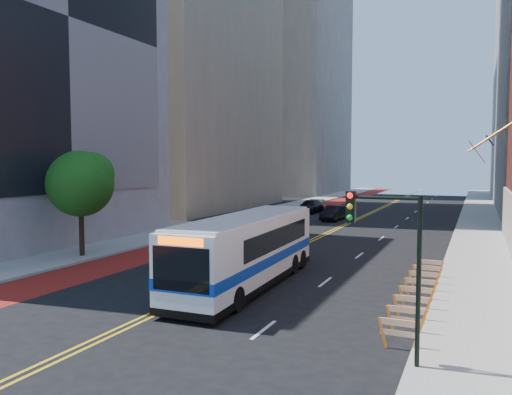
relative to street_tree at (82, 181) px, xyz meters
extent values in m
plane|color=black|center=(11.24, -6.04, -4.91)|extent=(160.00, 160.00, 0.00)
cube|color=gray|center=(-0.76, 23.96, -4.84)|extent=(4.00, 140.00, 0.15)
cube|color=gray|center=(23.24, 23.96, -4.84)|extent=(4.00, 140.00, 0.15)
cube|color=maroon|center=(3.14, 23.96, -4.91)|extent=(3.60, 140.00, 0.01)
cube|color=gold|center=(11.06, 23.96, -4.91)|extent=(0.14, 140.00, 0.01)
cube|color=gold|center=(11.42, 23.96, -4.91)|extent=(0.14, 140.00, 0.01)
cube|color=silver|center=(16.04, -8.04, -4.90)|extent=(0.14, 2.20, 0.01)
cube|color=silver|center=(16.04, -0.04, -4.90)|extent=(0.14, 2.20, 0.01)
cube|color=silver|center=(16.04, 7.96, -4.90)|extent=(0.14, 2.20, 0.01)
cube|color=silver|center=(16.04, 15.96, -4.90)|extent=(0.14, 2.20, 0.01)
cube|color=silver|center=(16.04, 23.96, -4.90)|extent=(0.14, 2.20, 0.01)
cube|color=silver|center=(16.04, 31.96, -4.90)|extent=(0.14, 2.20, 0.01)
cube|color=silver|center=(16.04, 39.96, -4.90)|extent=(0.14, 2.20, 0.01)
cube|color=silver|center=(16.04, 47.96, -4.90)|extent=(0.14, 2.20, 0.01)
cube|color=silver|center=(16.04, 55.96, -4.90)|extent=(0.14, 2.20, 0.01)
cube|color=silver|center=(16.04, 63.96, -4.90)|extent=(0.14, 2.20, 0.01)
cube|color=silver|center=(16.04, 71.96, -4.90)|extent=(0.14, 2.20, 0.01)
cube|color=silver|center=(16.04, 79.96, -4.90)|extent=(0.14, 2.20, 0.01)
cylinder|color=#A57F33|center=(23.94, 1.96, 2.69)|extent=(2.85, 0.12, 2.05)
cube|color=#B21419|center=(22.94, 1.96, 1.69)|extent=(0.75, 1.90, 1.05)
cube|color=navy|center=(23.49, 2.41, 2.24)|extent=(0.39, 0.85, 0.52)
cube|color=black|center=(-2.81, 1.96, 11.09)|extent=(0.30, 20.40, 24.00)
cube|color=slate|center=(-12.76, 71.96, 27.59)|extent=(20.00, 26.00, 65.00)
cube|color=orange|center=(20.29, -8.04, -4.41)|extent=(0.32, 0.06, 0.99)
cube|color=orange|center=(21.39, -8.04, -4.41)|extent=(0.32, 0.06, 0.99)
cube|color=orange|center=(20.84, -8.04, -4.01)|extent=(1.25, 0.05, 0.22)
cube|color=orange|center=(20.84, -8.04, -4.36)|extent=(1.25, 0.05, 0.18)
cube|color=orange|center=(20.29, -6.49, -4.41)|extent=(0.32, 0.06, 0.99)
cube|color=orange|center=(21.39, -6.49, -4.41)|extent=(0.32, 0.06, 0.99)
cube|color=orange|center=(20.84, -6.49, -4.01)|extent=(1.25, 0.05, 0.22)
cube|color=orange|center=(20.84, -6.49, -4.36)|extent=(1.25, 0.05, 0.18)
cube|color=orange|center=(20.29, -4.94, -4.41)|extent=(0.32, 0.06, 0.99)
cube|color=orange|center=(21.39, -4.94, -4.41)|extent=(0.32, 0.06, 0.99)
cube|color=orange|center=(20.84, -4.94, -4.01)|extent=(1.25, 0.05, 0.22)
cube|color=orange|center=(20.84, -4.94, -4.36)|extent=(1.25, 0.05, 0.18)
cube|color=orange|center=(20.29, -3.39, -4.41)|extent=(0.32, 0.06, 0.99)
cube|color=orange|center=(21.39, -3.39, -4.41)|extent=(0.32, 0.06, 0.99)
cube|color=orange|center=(20.84, -3.39, -4.01)|extent=(1.25, 0.05, 0.22)
cube|color=orange|center=(20.84, -3.39, -4.36)|extent=(1.25, 0.05, 0.18)
cube|color=orange|center=(20.29, -1.84, -4.41)|extent=(0.32, 0.06, 0.99)
cube|color=orange|center=(21.39, -1.84, -4.41)|extent=(0.32, 0.06, 0.99)
cube|color=orange|center=(20.84, -1.84, -4.01)|extent=(1.25, 0.05, 0.22)
cube|color=orange|center=(20.84, -1.84, -4.36)|extent=(1.25, 0.05, 0.18)
cube|color=orange|center=(20.29, -0.29, -4.41)|extent=(0.32, 0.06, 0.99)
cube|color=orange|center=(21.39, -0.29, -4.41)|extent=(0.32, 0.06, 0.99)
cube|color=orange|center=(20.84, -0.29, -4.01)|extent=(1.25, 0.05, 0.22)
cube|color=orange|center=(20.84, -0.29, -4.36)|extent=(1.25, 0.05, 0.18)
cube|color=orange|center=(20.29, 1.26, -4.41)|extent=(0.32, 0.06, 0.99)
cube|color=orange|center=(21.39, 1.26, -4.41)|extent=(0.32, 0.06, 0.99)
cube|color=orange|center=(20.84, 1.26, -4.01)|extent=(1.25, 0.05, 0.22)
cube|color=orange|center=(20.84, 1.26, -4.36)|extent=(1.25, 0.05, 0.18)
cube|color=orange|center=(20.29, 2.81, -4.41)|extent=(0.32, 0.06, 0.99)
cube|color=orange|center=(21.39, 2.81, -4.41)|extent=(0.32, 0.06, 0.99)
cube|color=orange|center=(20.84, 2.81, -4.01)|extent=(1.25, 0.05, 0.22)
cube|color=orange|center=(20.84, 2.81, -4.36)|extent=(1.25, 0.05, 0.18)
cylinder|color=black|center=(-0.06, -0.04, -3.16)|extent=(0.32, 0.32, 3.20)
sphere|color=#104B11|center=(-0.06, -0.04, -0.16)|extent=(4.20, 4.20, 4.20)
sphere|color=#104B11|center=(0.54, 0.36, 0.44)|extent=(2.80, 2.80, 2.80)
sphere|color=#104B11|center=(-0.56, -0.34, 0.24)|extent=(2.40, 2.40, 2.40)
cylinder|color=black|center=(21.54, -9.54, -2.26)|extent=(0.14, 0.14, 5.00)
cylinder|color=black|center=(20.54, -9.54, 0.14)|extent=(2.00, 0.10, 0.10)
cube|color=black|center=(19.54, -9.54, -0.16)|extent=(0.28, 0.22, 0.95)
sphere|color=red|center=(19.54, -9.68, 0.19)|extent=(0.18, 0.18, 0.18)
sphere|color=yellow|center=(19.54, -9.68, -0.14)|extent=(0.18, 0.18, 0.18)
sphere|color=#0CA526|center=(19.54, -9.68, -0.47)|extent=(0.18, 0.18, 0.18)
cube|color=silver|center=(12.77, -2.49, -3.04)|extent=(3.22, 12.76, 3.01)
cube|color=#0831A0|center=(12.77, -2.49, -3.49)|extent=(3.26, 12.80, 0.47)
cube|color=black|center=(12.74, -1.64, -2.54)|extent=(3.13, 8.96, 1.00)
cube|color=black|center=(13.01, -8.78, -2.80)|extent=(2.42, 0.20, 1.69)
cube|color=black|center=(12.53, 3.81, -2.59)|extent=(2.20, 0.19, 1.06)
cube|color=#FF5905|center=(13.01, -8.79, -1.75)|extent=(1.92, 0.16, 0.32)
cube|color=silver|center=(12.77, -2.49, -1.48)|extent=(3.06, 12.12, 0.13)
cube|color=black|center=(12.77, -2.49, -4.54)|extent=(3.25, 12.79, 0.32)
cylinder|color=black|center=(11.68, -6.58, -4.38)|extent=(0.36, 1.07, 1.06)
cylinder|color=black|center=(14.16, -6.49, -4.38)|extent=(0.36, 1.07, 1.06)
cylinder|color=black|center=(11.39, 1.01, -4.38)|extent=(0.36, 1.07, 1.06)
cylinder|color=black|center=(13.88, 1.10, -4.38)|extent=(0.36, 1.07, 1.06)
cylinder|color=black|center=(11.33, 2.53, -4.38)|extent=(0.36, 1.07, 1.06)
cylinder|color=black|center=(13.82, 2.62, -4.38)|extent=(0.36, 1.07, 1.06)
imported|color=black|center=(6.72, 18.29, -4.18)|extent=(3.02, 4.64, 1.47)
imported|color=black|center=(9.15, 26.85, -4.14)|extent=(1.83, 4.75, 1.55)
imported|color=black|center=(4.52, 33.19, -4.14)|extent=(2.41, 5.43, 1.55)
camera|label=1|loc=(23.03, -24.38, 1.17)|focal=35.00mm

